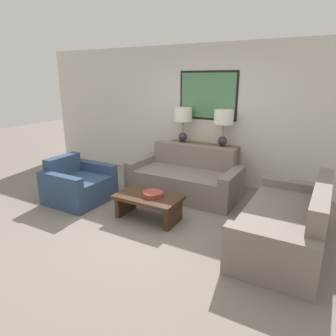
{
  "coord_description": "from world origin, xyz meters",
  "views": [
    {
      "loc": [
        2.24,
        -3.21,
        2.02
      ],
      "look_at": [
        -0.01,
        0.75,
        0.65
      ],
      "focal_mm": 32.0,
      "sensor_mm": 36.0,
      "label": 1
    }
  ],
  "objects_px": {
    "coffee_table": "(148,202)",
    "armchair_near_back_wall": "(78,185)",
    "console_table": "(201,164)",
    "table_lamp_right": "(224,121)",
    "couch_by_back_wall": "(185,179)",
    "couch_by_side": "(287,224)",
    "table_lamp_left": "(183,118)",
    "decorative_bowl": "(153,194)"
  },
  "relations": [
    {
      "from": "table_lamp_right",
      "to": "couch_by_side",
      "type": "relative_size",
      "value": 0.35
    },
    {
      "from": "coffee_table",
      "to": "console_table",
      "type": "bearing_deg",
      "value": 89.04
    },
    {
      "from": "couch_by_back_wall",
      "to": "coffee_table",
      "type": "distance_m",
      "value": 1.15
    },
    {
      "from": "couch_by_back_wall",
      "to": "coffee_table",
      "type": "relative_size",
      "value": 2.0
    },
    {
      "from": "couch_by_side",
      "to": "table_lamp_right",
      "type": "bearing_deg",
      "value": 131.59
    },
    {
      "from": "couch_by_side",
      "to": "coffee_table",
      "type": "xyz_separation_m",
      "value": [
        -1.9,
        -0.22,
        -0.02
      ]
    },
    {
      "from": "table_lamp_right",
      "to": "armchair_near_back_wall",
      "type": "relative_size",
      "value": 0.72
    },
    {
      "from": "couch_by_back_wall",
      "to": "couch_by_side",
      "type": "relative_size",
      "value": 1.0
    },
    {
      "from": "table_lamp_right",
      "to": "couch_by_back_wall",
      "type": "distance_m",
      "value": 1.29
    },
    {
      "from": "couch_by_side",
      "to": "armchair_near_back_wall",
      "type": "height_order",
      "value": "couch_by_side"
    },
    {
      "from": "console_table",
      "to": "armchair_near_back_wall",
      "type": "xyz_separation_m",
      "value": [
        -1.46,
        -1.86,
        -0.12
      ]
    },
    {
      "from": "table_lamp_right",
      "to": "couch_by_back_wall",
      "type": "height_order",
      "value": "table_lamp_right"
    },
    {
      "from": "table_lamp_left",
      "to": "armchair_near_back_wall",
      "type": "distance_m",
      "value": 2.36
    },
    {
      "from": "console_table",
      "to": "armchair_near_back_wall",
      "type": "bearing_deg",
      "value": -128.01
    },
    {
      "from": "table_lamp_right",
      "to": "armchair_near_back_wall",
      "type": "height_order",
      "value": "table_lamp_right"
    },
    {
      "from": "table_lamp_left",
      "to": "table_lamp_right",
      "type": "xyz_separation_m",
      "value": [
        0.83,
        0.0,
        0.0
      ]
    },
    {
      "from": "decorative_bowl",
      "to": "armchair_near_back_wall",
      "type": "bearing_deg",
      "value": -178.93
    },
    {
      "from": "console_table",
      "to": "table_lamp_left",
      "type": "height_order",
      "value": "table_lamp_left"
    },
    {
      "from": "couch_by_side",
      "to": "console_table",
      "type": "bearing_deg",
      "value": 138.76
    },
    {
      "from": "table_lamp_left",
      "to": "couch_by_side",
      "type": "relative_size",
      "value": 0.35
    },
    {
      "from": "table_lamp_left",
      "to": "table_lamp_right",
      "type": "distance_m",
      "value": 0.83
    },
    {
      "from": "table_lamp_right",
      "to": "decorative_bowl",
      "type": "relative_size",
      "value": 2.28
    },
    {
      "from": "console_table",
      "to": "couch_by_back_wall",
      "type": "bearing_deg",
      "value": -90.0
    },
    {
      "from": "table_lamp_right",
      "to": "decorative_bowl",
      "type": "bearing_deg",
      "value": -101.73
    },
    {
      "from": "decorative_bowl",
      "to": "table_lamp_left",
      "type": "bearing_deg",
      "value": 103.76
    },
    {
      "from": "couch_by_side",
      "to": "decorative_bowl",
      "type": "distance_m",
      "value": 1.85
    },
    {
      "from": "console_table",
      "to": "table_lamp_left",
      "type": "distance_m",
      "value": 0.97
    },
    {
      "from": "table_lamp_left",
      "to": "armchair_near_back_wall",
      "type": "height_order",
      "value": "table_lamp_left"
    },
    {
      "from": "table_lamp_left",
      "to": "table_lamp_right",
      "type": "height_order",
      "value": "same"
    },
    {
      "from": "coffee_table",
      "to": "armchair_near_back_wall",
      "type": "bearing_deg",
      "value": 179.94
    },
    {
      "from": "couch_by_side",
      "to": "decorative_bowl",
      "type": "xyz_separation_m",
      "value": [
        -1.84,
        -0.2,
        0.11
      ]
    },
    {
      "from": "coffee_table",
      "to": "armchair_near_back_wall",
      "type": "height_order",
      "value": "armchair_near_back_wall"
    },
    {
      "from": "couch_by_back_wall",
      "to": "console_table",
      "type": "bearing_deg",
      "value": 90.0
    },
    {
      "from": "table_lamp_right",
      "to": "couch_by_side",
      "type": "bearing_deg",
      "value": -48.41
    },
    {
      "from": "table_lamp_right",
      "to": "couch_by_back_wall",
      "type": "bearing_deg",
      "value": -120.01
    },
    {
      "from": "console_table",
      "to": "table_lamp_left",
      "type": "relative_size",
      "value": 2.05
    },
    {
      "from": "couch_by_side",
      "to": "armchair_near_back_wall",
      "type": "xyz_separation_m",
      "value": [
        -3.33,
        -0.22,
        -0.02
      ]
    },
    {
      "from": "console_table",
      "to": "couch_by_back_wall",
      "type": "distance_m",
      "value": 0.73
    },
    {
      "from": "armchair_near_back_wall",
      "to": "table_lamp_left",
      "type": "bearing_deg",
      "value": 60.81
    },
    {
      "from": "couch_by_back_wall",
      "to": "decorative_bowl",
      "type": "bearing_deg",
      "value": -88.24
    },
    {
      "from": "couch_by_back_wall",
      "to": "armchair_near_back_wall",
      "type": "xyz_separation_m",
      "value": [
        -1.46,
        -1.14,
        -0.02
      ]
    },
    {
      "from": "console_table",
      "to": "table_lamp_right",
      "type": "distance_m",
      "value": 0.97
    }
  ]
}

